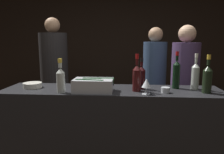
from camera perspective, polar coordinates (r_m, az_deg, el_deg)
name	(u,v)px	position (r m, az deg, el deg)	size (l,w,h in m)	color
wall_back_chalkboard	(121,42)	(4.61, 2.42, 9.14)	(6.40, 0.06, 2.80)	black
bar_counter	(112,135)	(2.32, -0.05, -14.88)	(2.16, 0.52, 0.96)	black
ice_bin_with_bottles	(93,84)	(2.06, -4.93, -1.96)	(0.38, 0.23, 0.13)	#B7BABF
bowl_white	(33,85)	(2.38, -20.04, -1.99)	(0.19, 0.19, 0.05)	silver
wine_glass	(146,83)	(1.98, 8.97, -1.69)	(0.08, 0.08, 0.14)	silver
candle_votive	(165,90)	(2.08, 13.77, -3.32)	(0.08, 0.08, 0.05)	silver
white_wine_bottle	(195,75)	(2.30, 20.93, 0.52)	(0.07, 0.07, 0.36)	#B2B7AD
champagne_bottle	(207,78)	(2.18, 23.65, -0.21)	(0.08, 0.08, 0.35)	black
red_wine_bottle_black_foil	(142,77)	(2.18, 7.72, 0.13)	(0.07, 0.07, 0.31)	black
red_wine_bottle_burgundy	(176,73)	(2.28, 16.46, 0.95)	(0.07, 0.07, 0.37)	black
red_wine_bottle_tall	(137,77)	(2.08, 6.51, 0.04)	(0.08, 0.08, 0.35)	#380F0F
rose_wine_bottle	(61,79)	(2.07, -13.27, -0.43)	(0.08, 0.08, 0.32)	#B2B7AD
person_in_hoodie	(54,73)	(3.25, -14.79, 0.99)	(0.39, 0.39, 1.75)	black
person_blond_tee	(154,76)	(3.32, 10.99, 0.16)	(0.34, 0.34, 1.62)	black
person_grey_polo	(184,84)	(2.87, 18.38, -1.65)	(0.34, 0.34, 1.62)	black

